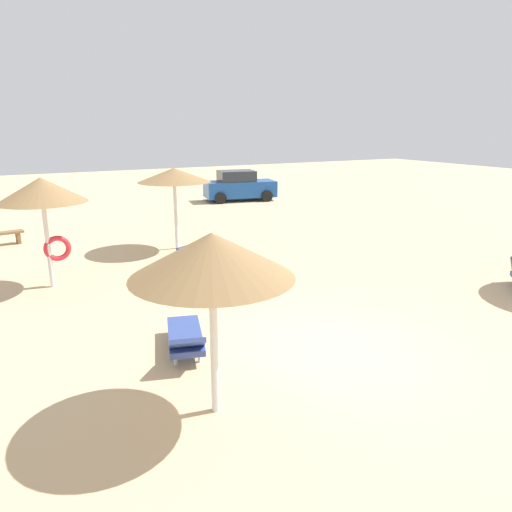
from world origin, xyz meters
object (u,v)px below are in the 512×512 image
at_px(parasol_0, 212,256).
at_px(lounger_0, 185,337).
at_px(parasol_2, 42,192).
at_px(lounger_3, 205,251).
at_px(bench_0, 1,236).
at_px(parked_car, 239,186).
at_px(parasol_3, 174,175).

bearing_deg(parasol_0, lounger_0, 82.68).
distance_m(parasol_2, lounger_0, 6.10).
relative_size(lounger_3, bench_0, 1.28).
height_order(lounger_3, parked_car, parked_car).
height_order(lounger_0, parked_car, parked_car).
distance_m(parasol_0, lounger_0, 2.99).
relative_size(parasol_0, parked_car, 0.66).
distance_m(parasol_0, bench_0, 13.62).
relative_size(bench_0, parked_car, 0.36).
distance_m(parasol_2, parasol_3, 4.93).
relative_size(parasol_3, bench_0, 1.83).
xyz_separation_m(lounger_3, bench_0, (-5.77, 5.34, 0.03)).
bearing_deg(bench_0, lounger_0, -74.79).
bearing_deg(bench_0, parked_car, 24.14).
distance_m(parasol_0, lounger_3, 8.66).
relative_size(parasol_3, parked_car, 0.67).
bearing_deg(lounger_3, bench_0, 137.23).
relative_size(parasol_2, parasol_3, 1.04).
xyz_separation_m(lounger_3, parked_car, (6.51, 10.84, 0.51)).
bearing_deg(lounger_3, lounger_0, -115.54).
xyz_separation_m(parasol_0, lounger_3, (3.02, 7.83, -2.15)).
xyz_separation_m(parasol_2, bench_0, (-1.15, 5.76, -2.23)).
distance_m(parasol_3, lounger_3, 2.99).
bearing_deg(lounger_3, parked_car, 59.01).
height_order(parasol_3, lounger_0, parasol_3).
xyz_separation_m(parasol_2, parasol_3, (4.33, 2.36, -0.01)).
xyz_separation_m(lounger_0, bench_0, (-3.02, 11.10, 0.03)).
height_order(parasol_3, bench_0, parasol_3).
relative_size(parasol_2, parked_car, 0.69).
xyz_separation_m(parasol_0, bench_0, (-2.75, 13.17, -2.12)).
bearing_deg(lounger_3, parasol_2, -174.79).
bearing_deg(parasol_0, parked_car, 62.96).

